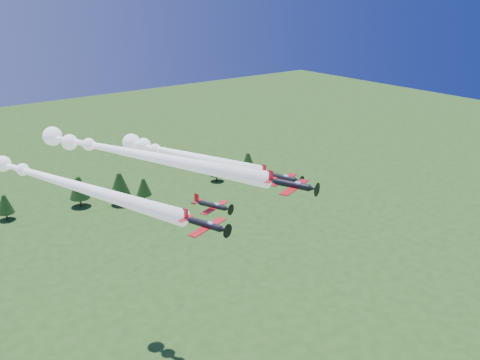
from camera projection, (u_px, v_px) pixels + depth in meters
plane_lead at (129, 152)px, 92.71m from camera, size 24.41×53.23×3.70m
plane_left at (57, 180)px, 92.10m from camera, size 22.17×56.04×3.70m
plane_right at (177, 154)px, 102.44m from camera, size 16.20×40.33×3.70m
plane_slot at (213, 205)px, 87.50m from camera, size 6.54×7.34×2.33m
treeline at (12, 207)px, 170.03m from camera, size 164.43×20.63×11.98m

